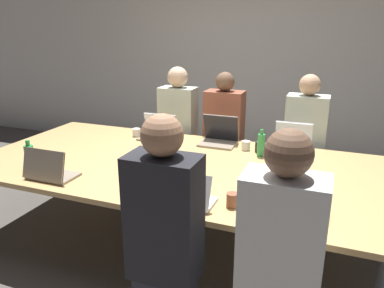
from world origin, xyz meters
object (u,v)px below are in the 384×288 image
at_px(person_near_right, 279,269).
at_px(bottle_near_left, 30,157).
at_px(laptop_near_right, 277,202).
at_px(laptop_near_midright, 186,196).
at_px(person_far_midleft, 178,131).
at_px(person_near_midright, 165,239).
at_px(person_far_right, 304,146).
at_px(laptop_far_center, 219,136).
at_px(person_far_center, 224,139).
at_px(cup_far_midleft, 136,132).
at_px(laptop_far_midleft, 159,131).
at_px(cup_near_right, 321,212).
at_px(laptop_near_left, 49,170).
at_px(cup_near_midright, 232,200).
at_px(stapler, 198,171).
at_px(laptop_far_right, 292,145).
at_px(bottle_far_right, 261,145).
at_px(cup_far_right, 259,147).
at_px(cup_far_center, 246,146).

distance_m(person_near_right, bottle_near_left, 2.11).
bearing_deg(laptop_near_right, laptop_near_midright, 9.23).
relative_size(person_far_midleft, person_near_midright, 1.00).
bearing_deg(laptop_near_right, person_far_right, -90.65).
bearing_deg(laptop_near_right, laptop_far_center, -58.71).
relative_size(person_far_center, cup_far_midleft, 16.76).
xyz_separation_m(laptop_far_midleft, person_far_midleft, (0.01, 0.46, -0.12)).
distance_m(person_far_center, cup_near_right, 1.90).
xyz_separation_m(person_far_right, laptop_near_left, (-1.69, -1.74, 0.13)).
bearing_deg(cup_near_midright, stapler, 132.28).
distance_m(laptop_far_midleft, stapler, 1.03).
distance_m(laptop_far_center, laptop_near_midright, 1.33).
distance_m(person_near_right, cup_far_midleft, 2.38).
relative_size(cup_near_right, laptop_far_midleft, 0.24).
height_order(person_far_center, cup_near_midright, person_far_center).
bearing_deg(laptop_far_midleft, laptop_far_right, 0.91).
bearing_deg(laptop_far_center, person_far_midleft, 145.87).
relative_size(laptop_far_center, cup_near_right, 4.00).
bearing_deg(person_far_midleft, laptop_near_midright, -65.19).
height_order(laptop_near_right, stapler, laptop_near_right).
bearing_deg(person_near_midright, cup_near_midright, -122.08).
xyz_separation_m(bottle_far_right, person_near_right, (0.39, -1.50, -0.15)).
bearing_deg(laptop_far_midleft, cup_near_midright, -47.31).
distance_m(laptop_near_right, person_near_right, 0.51).
distance_m(laptop_far_center, bottle_far_right, 0.50).
xyz_separation_m(cup_far_right, bottle_far_right, (0.03, -0.10, 0.06)).
distance_m(cup_far_center, laptop_far_right, 0.41).
relative_size(person_far_center, cup_far_center, 16.18).
distance_m(person_near_right, laptop_near_midright, 0.77).
relative_size(person_far_center, laptop_far_midleft, 3.91).
bearing_deg(cup_far_center, bottle_far_right, -36.44).
xyz_separation_m(person_far_midleft, cup_near_midright, (1.08, -1.65, 0.09)).
relative_size(person_far_center, laptop_near_left, 3.86).
distance_m(person_far_midleft, cup_near_midright, 1.98).
relative_size(laptop_far_center, person_near_right, 0.25).
bearing_deg(bottle_near_left, person_near_midright, -18.59).
xyz_separation_m(laptop_far_midleft, laptop_near_midright, (0.82, -1.27, -0.01)).
bearing_deg(bottle_near_left, laptop_far_midleft, 63.50).
distance_m(laptop_far_right, laptop_far_midleft, 1.32).
bearing_deg(cup_far_center, stapler, -106.89).
bearing_deg(cup_near_right, person_far_right, 98.25).
height_order(cup_far_midleft, laptop_near_midright, laptop_near_midright).
bearing_deg(person_far_midleft, cup_far_center, -29.66).
distance_m(laptop_far_center, person_far_right, 0.89).
bearing_deg(cup_far_midleft, laptop_far_center, 4.55).
xyz_separation_m(laptop_near_right, person_near_right, (0.09, -0.48, -0.12)).
bearing_deg(person_near_midright, laptop_far_right, -106.80).
distance_m(cup_far_right, cup_near_midright, 1.13).
height_order(bottle_far_right, person_near_right, person_near_right).
height_order(person_near_right, laptop_near_left, person_near_right).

